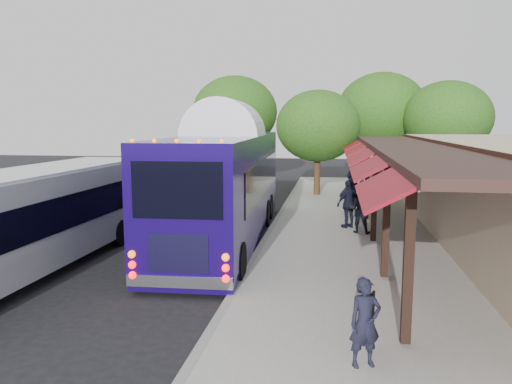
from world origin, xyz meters
The scene contains 14 objects.
ground centered at (0.00, 0.00, 0.00)m, with size 90.00×90.00×0.00m, color black.
sidewalk centered at (5.00, 4.00, 0.07)m, with size 10.00×40.00×0.15m, color #9E9B93.
curb centered at (0.05, 4.00, 0.07)m, with size 0.20×40.00×0.16m, color gray.
coach_bus centered at (-1.45, 4.32, 2.17)m, with size 3.15×12.71×4.03m.
city_bus centered at (-6.01, -0.37, 1.61)m, with size 2.57×10.85×2.90m.
ped_a centered at (2.99, -4.88, 0.92)m, with size 0.56×0.37×1.53m, color black.
ped_b centered at (3.40, 5.51, 1.04)m, with size 0.86×0.67×1.78m, color black.
ped_c centered at (3.01, 6.38, 1.09)m, with size 1.10×0.46×1.87m, color black.
ped_d centered at (3.27, 10.64, 1.07)m, with size 1.18×0.68×1.83m, color black.
sign_board centered at (3.11, -4.34, 0.88)m, with size 0.19×0.48×1.07m.
tree_left centered at (1.46, 15.19, 4.01)m, with size 4.70×4.70×6.01m.
tree_mid centered at (5.44, 21.31, 4.99)m, with size 5.85×5.85×7.49m.
tree_right centered at (9.10, 18.77, 4.47)m, with size 5.24×5.24×6.70m.
tree_far centered at (-4.27, 20.28, 4.87)m, with size 5.70×5.70×7.30m.
Camera 1 is at (2.42, -13.04, 4.26)m, focal length 35.00 mm.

